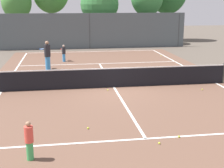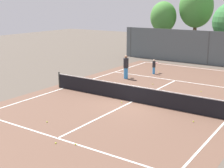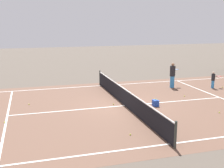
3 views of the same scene
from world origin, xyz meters
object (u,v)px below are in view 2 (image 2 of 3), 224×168
(player_0, at_px, (154,66))
(tennis_ball_13, at_px, (93,90))
(tennis_ball_0, at_px, (56,143))
(tennis_ball_3, at_px, (47,122))
(ball_crate, at_px, (153,94))
(tennis_ball_5, at_px, (193,122))
(tennis_ball_7, at_px, (76,144))
(tennis_ball_11, at_px, (205,111))
(player_1, at_px, (126,67))
(tennis_ball_8, at_px, (122,102))
(tennis_ball_4, at_px, (159,72))
(tennis_ball_6, at_px, (149,99))
(tennis_ball_1, at_px, (153,84))
(tennis_ball_12, at_px, (201,92))

(player_0, distance_m, tennis_ball_13, 7.05)
(tennis_ball_0, xyz_separation_m, tennis_ball_3, (-2.06, 1.53, 0.00))
(ball_crate, relative_size, tennis_ball_5, 6.45)
(tennis_ball_7, relative_size, tennis_ball_11, 1.00)
(tennis_ball_11, bearing_deg, player_1, 151.01)
(player_0, height_order, tennis_ball_5, player_0)
(tennis_ball_7, height_order, tennis_ball_8, same)
(tennis_ball_3, xyz_separation_m, tennis_ball_8, (1.35, 4.74, 0.00))
(player_1, relative_size, tennis_ball_7, 27.79)
(tennis_ball_4, relative_size, tennis_ball_6, 1.00)
(tennis_ball_7, bearing_deg, tennis_ball_13, 122.77)
(tennis_ball_1, relative_size, tennis_ball_5, 1.00)
(tennis_ball_5, relative_size, tennis_ball_8, 1.00)
(tennis_ball_12, distance_m, tennis_ball_13, 7.22)
(tennis_ball_1, bearing_deg, ball_crate, -62.51)
(player_1, height_order, tennis_ball_13, player_1)
(tennis_ball_1, distance_m, tennis_ball_7, 11.00)
(tennis_ball_1, xyz_separation_m, tennis_ball_12, (3.55, 0.01, 0.00))
(ball_crate, relative_size, tennis_ball_8, 6.45)
(tennis_ball_0, bearing_deg, tennis_ball_11, 62.75)
(ball_crate, bearing_deg, tennis_ball_5, -38.06)
(tennis_ball_6, distance_m, tennis_ball_8, 1.82)
(player_0, relative_size, ball_crate, 2.86)
(tennis_ball_4, height_order, tennis_ball_6, same)
(tennis_ball_13, bearing_deg, tennis_ball_3, -73.53)
(tennis_ball_4, height_order, tennis_ball_12, same)
(tennis_ball_0, distance_m, tennis_ball_13, 8.43)
(tennis_ball_1, relative_size, tennis_ball_4, 1.00)
(tennis_ball_1, bearing_deg, tennis_ball_6, -66.15)
(tennis_ball_6, bearing_deg, tennis_ball_0, -92.62)
(tennis_ball_3, xyz_separation_m, tennis_ball_13, (-1.77, 5.99, 0.00))
(tennis_ball_5, bearing_deg, player_0, 126.99)
(player_1, bearing_deg, tennis_ball_3, -80.39)
(tennis_ball_6, relative_size, tennis_ball_8, 1.00)
(ball_crate, bearing_deg, tennis_ball_0, -91.55)
(player_1, bearing_deg, tennis_ball_7, -68.12)
(ball_crate, xyz_separation_m, tennis_ball_11, (3.62, -1.04, -0.15))
(ball_crate, xyz_separation_m, tennis_ball_7, (0.54, -8.13, -0.15))
(tennis_ball_1, bearing_deg, tennis_ball_11, -36.63)
(tennis_ball_8, bearing_deg, ball_crate, 67.21)
(player_1, distance_m, tennis_ball_6, 5.78)
(tennis_ball_5, bearing_deg, tennis_ball_7, -120.74)
(tennis_ball_0, bearing_deg, tennis_ball_1, 95.97)
(tennis_ball_0, relative_size, tennis_ball_7, 1.00)
(tennis_ball_3, height_order, tennis_ball_4, same)
(tennis_ball_5, bearing_deg, tennis_ball_8, 172.17)
(player_1, bearing_deg, tennis_ball_12, -4.47)
(tennis_ball_12, bearing_deg, ball_crate, -128.39)
(tennis_ball_3, height_order, tennis_ball_8, same)
(player_1, height_order, tennis_ball_4, player_1)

